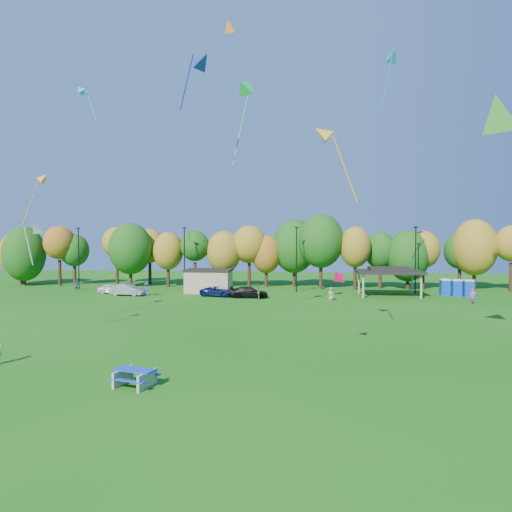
# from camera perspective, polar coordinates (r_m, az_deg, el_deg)

# --- Properties ---
(ground) EXTENTS (160.00, 160.00, 0.00)m
(ground) POSITION_cam_1_polar(r_m,az_deg,el_deg) (24.89, -2.59, -15.00)
(ground) COLOR #19600F
(ground) RESTS_ON ground
(tree_line) EXTENTS (93.57, 10.55, 11.15)m
(tree_line) POSITION_cam_1_polar(r_m,az_deg,el_deg) (69.18, 2.72, 0.90)
(tree_line) COLOR black
(tree_line) RESTS_ON ground
(lamp_posts) EXTENTS (64.50, 0.25, 9.09)m
(lamp_posts) POSITION_cam_1_polar(r_m,az_deg,el_deg) (63.55, 5.09, -0.12)
(lamp_posts) COLOR black
(lamp_posts) RESTS_ON ground
(utility_building) EXTENTS (6.30, 4.30, 3.25)m
(utility_building) POSITION_cam_1_polar(r_m,az_deg,el_deg) (63.28, -5.92, -3.09)
(utility_building) COLOR tan
(utility_building) RESTS_ON ground
(pavilion) EXTENTS (8.20, 6.20, 3.77)m
(pavilion) POSITION_cam_1_polar(r_m,az_deg,el_deg) (61.45, 16.26, -1.83)
(pavilion) COLOR tan
(pavilion) RESTS_ON ground
(porta_potties) EXTENTS (3.75, 2.19, 2.18)m
(porta_potties) POSITION_cam_1_polar(r_m,az_deg,el_deg) (64.49, 23.77, -3.64)
(porta_potties) COLOR #0E3FB9
(porta_potties) RESTS_ON ground
(picnic_table) EXTENTS (2.32, 2.06, 0.86)m
(picnic_table) POSITION_cam_1_polar(r_m,az_deg,el_deg) (24.19, -14.89, -14.33)
(picnic_table) COLOR tan
(picnic_table) RESTS_ON ground
(car_a) EXTENTS (3.88, 1.59, 1.32)m
(car_a) POSITION_cam_1_polar(r_m,az_deg,el_deg) (64.75, -17.54, -3.93)
(car_a) COLOR white
(car_a) RESTS_ON ground
(car_b) EXTENTS (4.75, 2.08, 1.52)m
(car_b) POSITION_cam_1_polar(r_m,az_deg,el_deg) (62.00, -15.74, -4.08)
(car_b) COLOR gray
(car_b) RESTS_ON ground
(car_c) EXTENTS (4.95, 3.13, 1.27)m
(car_c) POSITION_cam_1_polar(r_m,az_deg,el_deg) (59.03, -4.79, -4.44)
(car_c) COLOR #0C184D
(car_c) RESTS_ON ground
(car_d) EXTENTS (4.80, 1.98, 1.39)m
(car_d) POSITION_cam_1_polar(r_m,az_deg,el_deg) (57.47, -0.89, -4.55)
(car_d) COLOR black
(car_d) RESTS_ON ground
(far_person_0) EXTENTS (1.27, 1.08, 1.71)m
(far_person_0) POSITION_cam_1_polar(r_m,az_deg,el_deg) (61.33, -13.51, -4.04)
(far_person_0) COLOR #4C5AA7
(far_person_0) RESTS_ON ground
(far_person_1) EXTENTS (0.93, 0.97, 1.57)m
(far_person_1) POSITION_cam_1_polar(r_m,az_deg,el_deg) (69.93, -21.48, -3.44)
(far_person_1) COLOR #4E5AAB
(far_person_1) RESTS_ON ground
(far_person_2) EXTENTS (0.78, 0.67, 1.81)m
(far_person_2) POSITION_cam_1_polar(r_m,az_deg,el_deg) (57.03, 25.46, -4.59)
(far_person_2) COLOR #9C4EA6
(far_person_2) RESTS_ON ground
(far_person_3) EXTENTS (0.92, 0.83, 1.57)m
(far_person_3) POSITION_cam_1_polar(r_m,az_deg,el_deg) (55.73, 9.34, -4.69)
(far_person_3) COLOR #918E63
(far_person_3) RESTS_ON ground
(far_person_4) EXTENTS (0.69, 1.00, 1.58)m
(far_person_4) POSITION_cam_1_polar(r_m,az_deg,el_deg) (55.80, 0.30, -4.65)
(far_person_4) COLOR #5B794A
(far_person_4) RESTS_ON ground
(kite_0) EXTENTS (3.99, 4.66, 8.05)m
(kite_0) POSITION_cam_1_polar(r_m,az_deg,el_deg) (30.33, 28.17, 15.71)
(kite_0) COLOR #56C044
(kite_1) EXTENTS (2.13, 3.84, 6.51)m
(kite_1) POSITION_cam_1_polar(r_m,az_deg,el_deg) (51.40, 16.68, 22.85)
(kite_1) COLOR #218DD6
(kite_2) EXTENTS (3.21, 1.22, 5.43)m
(kite_2) POSITION_cam_1_polar(r_m,az_deg,el_deg) (31.47, 8.31, 14.79)
(kite_2) COLOR orange
(kite_5) EXTENTS (1.77, 2.14, 1.87)m
(kite_5) POSITION_cam_1_polar(r_m,az_deg,el_deg) (54.84, -3.34, 26.79)
(kite_5) COLOR orange
(kite_6) EXTENTS (3.16, 1.26, 5.32)m
(kite_6) POSITION_cam_1_polar(r_m,az_deg,el_deg) (49.77, -25.07, 8.72)
(kite_6) COLOR orange
(kite_7) EXTENTS (2.76, 4.40, 7.58)m
(kite_7) POSITION_cam_1_polar(r_m,az_deg,el_deg) (40.84, -1.03, 20.35)
(kite_7) COLOR green
(kite_8) EXTENTS (1.47, 1.52, 1.23)m
(kite_8) POSITION_cam_1_polar(r_m,az_deg,el_deg) (29.89, 10.18, -2.39)
(kite_8) COLOR #FF0E63
(kite_9) EXTENTS (2.87, 2.20, 4.66)m
(kite_9) POSITION_cam_1_polar(r_m,az_deg,el_deg) (37.24, -6.78, 23.10)
(kite_9) COLOR navy
(kite_12) EXTENTS (1.06, 2.13, 3.44)m
(kite_12) POSITION_cam_1_polar(r_m,az_deg,el_deg) (37.94, -25.80, 3.13)
(kite_12) COLOR silver
(kite_13) EXTENTS (2.73, 1.38, 4.42)m
(kite_13) POSITION_cam_1_polar(r_m,az_deg,el_deg) (58.30, -21.09, 18.77)
(kite_13) COLOR #0BA7A2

